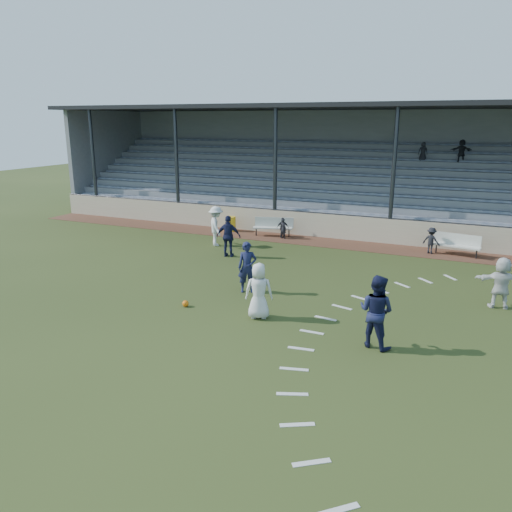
# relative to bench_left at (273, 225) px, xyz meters

# --- Properties ---
(ground) EXTENTS (90.00, 90.00, 0.00)m
(ground) POSITION_rel_bench_left_xyz_m (2.71, -10.78, -0.58)
(ground) COLOR #2C3817
(ground) RESTS_ON ground
(cinder_track) EXTENTS (34.00, 2.00, 0.02)m
(cinder_track) POSITION_rel_bench_left_xyz_m (2.71, -0.28, -0.57)
(cinder_track) COLOR #4E2C1F
(cinder_track) RESTS_ON ground
(retaining_wall) EXTENTS (34.00, 0.18, 1.20)m
(retaining_wall) POSITION_rel_bench_left_xyz_m (2.71, 0.77, 0.02)
(retaining_wall) COLOR #C6B598
(retaining_wall) RESTS_ON ground
(bench_left) EXTENTS (2.03, 0.99, 0.95)m
(bench_left) POSITION_rel_bench_left_xyz_m (0.00, 0.00, 0.00)
(bench_left) COLOR silver
(bench_left) RESTS_ON cinder_track
(bench_right) EXTENTS (2.04, 0.81, 0.95)m
(bench_right) POSITION_rel_bench_left_xyz_m (8.83, -0.24, 0.00)
(bench_right) COLOR silver
(bench_right) RESTS_ON cinder_track
(trash_bin) EXTENTS (0.49, 0.49, 0.78)m
(trash_bin) POSITION_rel_bench_left_xyz_m (-2.50, 0.13, -0.18)
(trash_bin) COLOR yellow
(trash_bin) RESTS_ON cinder_track
(football) EXTENTS (0.21, 0.21, 0.21)m
(football) POSITION_rel_bench_left_xyz_m (1.22, -10.52, -0.48)
(football) COLOR orange
(football) RESTS_ON ground
(player_white_lead) EXTENTS (0.98, 0.81, 1.72)m
(player_white_lead) POSITION_rel_bench_left_xyz_m (3.75, -10.40, 0.27)
(player_white_lead) COLOR silver
(player_white_lead) RESTS_ON ground
(player_navy_lead) EXTENTS (0.77, 0.67, 1.79)m
(player_navy_lead) POSITION_rel_bench_left_xyz_m (2.43, -8.39, 0.31)
(player_navy_lead) COLOR #161A3D
(player_navy_lead) RESTS_ON ground
(player_navy_mid) EXTENTS (1.13, 0.99, 1.97)m
(player_navy_mid) POSITION_rel_bench_left_xyz_m (7.35, -10.96, 0.40)
(player_navy_mid) COLOR #161A3D
(player_navy_mid) RESTS_ON ground
(player_white_wing) EXTENTS (1.31, 1.39, 1.89)m
(player_white_wing) POSITION_rel_bench_left_xyz_m (-1.73, -2.97, 0.36)
(player_white_wing) COLOR silver
(player_white_wing) RESTS_ON ground
(player_navy_wing) EXTENTS (1.14, 0.65, 1.82)m
(player_navy_wing) POSITION_rel_bench_left_xyz_m (-0.28, -4.51, 0.33)
(player_navy_wing) COLOR #161A3D
(player_navy_wing) RESTS_ON ground
(player_white_back) EXTENTS (1.60, 0.68, 1.67)m
(player_white_back) POSITION_rel_bench_left_xyz_m (10.43, -6.49, 0.25)
(player_white_back) COLOR silver
(player_white_back) RESTS_ON ground
(sub_left_near) EXTENTS (0.44, 0.37, 1.02)m
(sub_left_near) POSITION_rel_bench_left_xyz_m (0.69, -0.40, -0.05)
(sub_left_near) COLOR black
(sub_left_near) RESTS_ON cinder_track
(sub_left_far) EXTENTS (0.65, 0.44, 1.03)m
(sub_left_far) POSITION_rel_bench_left_xyz_m (0.60, -0.22, -0.05)
(sub_left_far) COLOR black
(sub_left_far) RESTS_ON cinder_track
(sub_right) EXTENTS (0.86, 0.64, 1.18)m
(sub_right) POSITION_rel_bench_left_xyz_m (7.77, -0.40, 0.03)
(sub_right) COLOR black
(sub_right) RESTS_ON cinder_track
(grandstand) EXTENTS (34.60, 9.00, 6.61)m
(grandstand) POSITION_rel_bench_left_xyz_m (2.72, 5.48, 1.62)
(grandstand) COLOR gray
(grandstand) RESTS_ON ground
(penalty_arc) EXTENTS (3.89, 14.63, 0.01)m
(penalty_arc) POSITION_rel_bench_left_xyz_m (6.83, -10.78, -0.58)
(penalty_arc) COLOR silver
(penalty_arc) RESTS_ON ground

